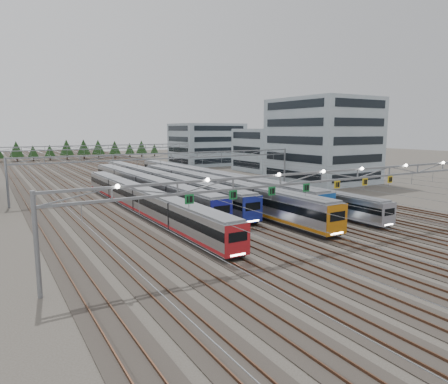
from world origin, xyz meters
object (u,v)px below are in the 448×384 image
depot_bldg_mid (266,150)px  depot_bldg_north (207,144)px  train_d (213,189)px  gantry_mid (171,160)px  train_f (252,186)px  train_b (144,186)px  train_c (160,182)px  depot_bldg_south (322,140)px  train_a (142,199)px  gantry_near (322,179)px  train_e (208,181)px  gantry_far (108,150)px

depot_bldg_mid → depot_bldg_north: depot_bldg_north is taller
train_d → gantry_mid: (-2.25, 12.39, 4.08)m
train_f → train_b: bearing=157.1°
train_c → depot_bldg_south: depot_bldg_south is taller
train_a → gantry_near: 28.05m
train_f → gantry_near: (-11.30, -29.08, 5.17)m
train_f → depot_bldg_north: depot_bldg_north is taller
train_c → depot_bldg_north: 65.19m
depot_bldg_mid → depot_bldg_north: (-4.94, 27.65, 0.90)m
train_b → depot_bldg_mid: (48.07, 28.48, 3.99)m
train_f → depot_bldg_north: 68.72m
train_a → depot_bldg_south: depot_bldg_south is taller
train_a → train_b: 12.32m
gantry_mid → train_c: bearing=169.3°
train_a → train_c: size_ratio=0.84×
gantry_mid → depot_bldg_south: size_ratio=2.56×
train_e → gantry_near: gantry_near is taller
train_e → gantry_near: bearing=-100.2°
depot_bldg_mid → train_b: bearing=-149.4°
depot_bldg_mid → train_f: bearing=-129.8°
depot_bldg_south → train_d: bearing=-162.9°
train_f → train_d: bearing=-171.5°
gantry_near → train_e: bearing=79.8°
train_d → gantry_near: 28.23m
train_d → train_e: train_d is taller
train_a → train_c: bearing=59.6°
train_a → train_b: (4.50, 11.47, 0.19)m
gantry_mid → depot_bldg_mid: size_ratio=3.52×
train_e → depot_bldg_north: (29.63, 55.05, 4.85)m
train_e → depot_bldg_mid: (34.57, 27.39, 3.95)m
train_d → train_f: bearing=8.5°
train_a → depot_bldg_south: 51.59m
gantry_mid → depot_bldg_south: depot_bldg_south is taller
train_e → train_f: (4.50, -8.70, -0.38)m
train_d → gantry_far: 57.57m
train_f → depot_bldg_south: 29.44m
train_c → gantry_near: 40.89m
train_e → depot_bldg_mid: bearing=38.4°
gantry_mid → depot_bldg_south: 38.13m
train_c → depot_bldg_mid: size_ratio=3.88×
gantry_near → gantry_far: bearing=90.0°
gantry_mid → depot_bldg_mid: depot_bldg_mid is taller
train_f → depot_bldg_south: depot_bldg_south is taller
train_b → depot_bldg_south: depot_bldg_south is taller
gantry_mid → gantry_near: bearing=-90.1°
train_c → depot_bldg_south: 40.94m
gantry_mid → train_e: bearing=-19.1°
gantry_near → depot_bldg_north: (36.43, 92.82, 0.06)m
train_e → gantry_mid: (-6.75, 2.34, 4.09)m
depot_bldg_north → train_d: bearing=-117.7°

